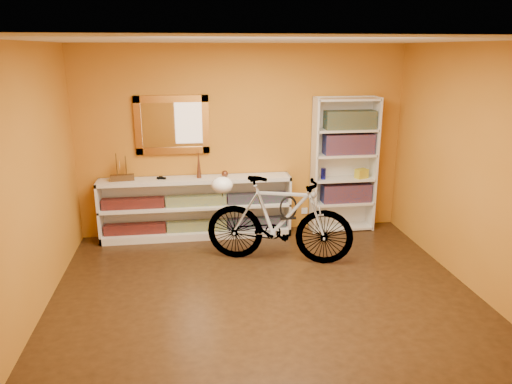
{
  "coord_description": "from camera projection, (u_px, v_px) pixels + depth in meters",
  "views": [
    {
      "loc": [
        -0.75,
        -4.57,
        2.52
      ],
      "look_at": [
        0.0,
        0.7,
        0.95
      ],
      "focal_mm": 34.01,
      "sensor_mm": 36.0,
      "label": 1
    }
  ],
  "objects": [
    {
      "name": "bookcase",
      "position": [
        344.0,
        165.0,
        6.82
      ],
      "size": [
        0.9,
        0.3,
        1.9
      ],
      "primitive_type": null,
      "color": "silver",
      "rests_on": "floor"
    },
    {
      "name": "book_row_a",
      "position": [
        346.0,
        193.0,
        6.95
      ],
      "size": [
        0.7,
        0.22,
        0.26
      ],
      "primitive_type": "cube",
      "color": "maroon",
      "rests_on": "bookcase"
    },
    {
      "name": "book_row_c",
      "position": [
        350.0,
        120.0,
        6.65
      ],
      "size": [
        0.7,
        0.22,
        0.25
      ],
      "primitive_type": "cube",
      "color": "#16454E",
      "rests_on": "bookcase"
    },
    {
      "name": "wall_socket",
      "position": [
        304.0,
        211.0,
        7.09
      ],
      "size": [
        0.09,
        0.02,
        0.09
      ],
      "primitive_type": "cube",
      "color": "silver",
      "rests_on": "back_wall"
    },
    {
      "name": "yellow_bag",
      "position": [
        361.0,
        174.0,
        6.85
      ],
      "size": [
        0.2,
        0.16,
        0.13
      ],
      "primitive_type": "cube",
      "rotation": [
        0.0,
        0.0,
        0.36
      ],
      "color": "gold",
      "rests_on": "bookcase"
    },
    {
      "name": "travel_mug",
      "position": [
        323.0,
        174.0,
        6.79
      ],
      "size": [
        0.07,
        0.07,
        0.16
      ],
      "primitive_type": "cylinder",
      "color": "#151992",
      "rests_on": "bookcase"
    },
    {
      "name": "bicycle",
      "position": [
        279.0,
        220.0,
        5.86
      ],
      "size": [
        0.99,
        1.89,
        1.08
      ],
      "primitive_type": "imported",
      "rotation": [
        0.0,
        0.0,
        1.27
      ],
      "color": "silver",
      "rests_on": "floor"
    },
    {
      "name": "ceiling",
      "position": [
        267.0,
        40.0,
        4.42
      ],
      "size": [
        4.5,
        4.0,
        0.01
      ],
      "primitive_type": "cube",
      "color": "silver",
      "rests_on": "ground"
    },
    {
      "name": "bronze_ornament",
      "position": [
        199.0,
        164.0,
        6.5
      ],
      "size": [
        0.07,
        0.07,
        0.38
      ],
      "primitive_type": "cone",
      "color": "brown",
      "rests_on": "console_unit"
    },
    {
      "name": "left_wall",
      "position": [
        26.0,
        187.0,
        4.48
      ],
      "size": [
        0.01,
        4.0,
        2.6
      ],
      "primitive_type": "cube",
      "color": "#B86E1B",
      "rests_on": "ground"
    },
    {
      "name": "console_unit",
      "position": [
        196.0,
        208.0,
        6.67
      ],
      "size": [
        2.6,
        0.35,
        0.85
      ],
      "primitive_type": null,
      "color": "silver",
      "rests_on": "floor"
    },
    {
      "name": "right_wall",
      "position": [
        477.0,
        170.0,
        5.09
      ],
      "size": [
        0.01,
        4.0,
        2.6
      ],
      "primitive_type": "cube",
      "color": "#B86E1B",
      "rests_on": "ground"
    },
    {
      "name": "u_lock",
      "position": [
        288.0,
        208.0,
        5.8
      ],
      "size": [
        0.21,
        0.02,
        0.21
      ],
      "primitive_type": "torus",
      "rotation": [
        1.57,
        0.0,
        0.0
      ],
      "color": "black",
      "rests_on": "bicycle"
    },
    {
      "name": "cd_row_lower",
      "position": [
        197.0,
        226.0,
        6.72
      ],
      "size": [
        2.5,
        0.13,
        0.14
      ],
      "primitive_type": "cube",
      "color": "black",
      "rests_on": "console_unit"
    },
    {
      "name": "back_wall",
      "position": [
        243.0,
        141.0,
        6.69
      ],
      "size": [
        4.5,
        0.01,
        2.6
      ],
      "primitive_type": "cube",
      "color": "#B86E1B",
      "rests_on": "ground"
    },
    {
      "name": "red_tin",
      "position": [
        332.0,
        122.0,
        6.65
      ],
      "size": [
        0.19,
        0.19,
        0.19
      ],
      "primitive_type": "cube",
      "rotation": [
        0.0,
        0.0,
        -0.28
      ],
      "color": "maroon",
      "rests_on": "bookcase"
    },
    {
      "name": "cd_row_upper",
      "position": [
        196.0,
        201.0,
        6.62
      ],
      "size": [
        2.5,
        0.13,
        0.14
      ],
      "primitive_type": "cube",
      "color": "navy",
      "rests_on": "console_unit"
    },
    {
      "name": "decorative_orb",
      "position": [
        225.0,
        174.0,
        6.59
      ],
      "size": [
        0.09,
        0.09,
        0.09
      ],
      "primitive_type": "sphere",
      "color": "brown",
      "rests_on": "console_unit"
    },
    {
      "name": "helmet",
      "position": [
        222.0,
        185.0,
        5.85
      ],
      "size": [
        0.26,
        0.25,
        0.2
      ],
      "primitive_type": "ellipsoid",
      "color": "white",
      "rests_on": "bicycle"
    },
    {
      "name": "book_row_b",
      "position": [
        349.0,
        144.0,
        6.74
      ],
      "size": [
        0.7,
        0.22,
        0.28
      ],
      "primitive_type": "cube",
      "color": "maroon",
      "rests_on": "bookcase"
    },
    {
      "name": "toy_car",
      "position": [
        162.0,
        179.0,
        6.48
      ],
      "size": [
        0.0,
        0.0,
        0.0
      ],
      "primitive_type": "imported",
      "rotation": [
        0.0,
        0.0,
        1.33
      ],
      "color": "black",
      "rests_on": "console_unit"
    },
    {
      "name": "model_ship",
      "position": [
        121.0,
        167.0,
        6.36
      ],
      "size": [
        0.32,
        0.15,
        0.37
      ],
      "primitive_type": null,
      "rotation": [
        0.0,
        0.0,
        0.12
      ],
      "color": "#412812",
      "rests_on": "console_unit"
    },
    {
      "name": "gilt_mirror",
      "position": [
        172.0,
        125.0,
        6.45
      ],
      "size": [
        0.98,
        0.06,
        0.78
      ],
      "primitive_type": "cube",
      "color": "#9A5B1C",
      "rests_on": "back_wall"
    },
    {
      "name": "floor",
      "position": [
        265.0,
        296.0,
        5.16
      ],
      "size": [
        4.5,
        4.0,
        0.01
      ],
      "primitive_type": "cube",
      "color": "black",
      "rests_on": "ground"
    }
  ]
}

